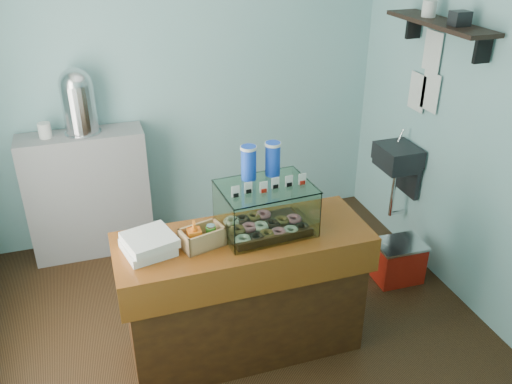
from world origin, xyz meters
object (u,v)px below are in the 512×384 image
object	(u,v)px
counter	(244,293)
coffee_urn	(78,99)
display_case	(264,205)
red_cooler	(398,261)

from	to	relation	value
counter	coffee_urn	world-z (taller)	coffee_urn
display_case	red_cooler	bearing A→B (deg)	9.83
counter	display_case	bearing A→B (deg)	21.16
coffee_urn	red_cooler	distance (m)	2.85
coffee_urn	red_cooler	bearing A→B (deg)	-28.41
counter	display_case	world-z (taller)	display_case
red_cooler	coffee_urn	bearing A→B (deg)	152.93
coffee_urn	red_cooler	size ratio (longest dim) A/B	1.35
counter	display_case	xyz separation A→B (m)	(0.15, 0.06, 0.61)
display_case	coffee_urn	world-z (taller)	coffee_urn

